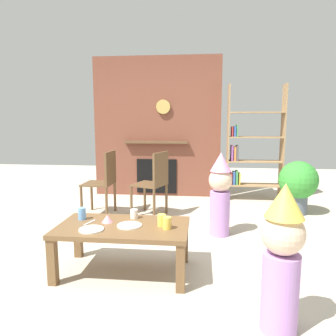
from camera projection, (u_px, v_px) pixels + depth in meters
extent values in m
plane|color=#BCB29E|center=(149.00, 255.00, 3.17)|extent=(12.00, 12.00, 0.00)
cube|color=brown|center=(157.00, 127.00, 5.57)|extent=(2.20, 0.18, 2.40)
cube|color=black|center=(157.00, 176.00, 5.60)|extent=(0.70, 0.02, 0.60)
cube|color=brown|center=(156.00, 142.00, 5.47)|extent=(1.10, 0.10, 0.04)
cylinder|color=tan|center=(163.00, 107.00, 5.39)|extent=(0.24, 0.04, 0.24)
cube|color=#9E7A51|center=(228.00, 143.00, 5.28)|extent=(0.02, 0.28, 1.90)
cube|color=#9E7A51|center=(282.00, 143.00, 5.19)|extent=(0.02, 0.28, 1.90)
cube|color=#9E7A51|center=(253.00, 185.00, 5.34)|extent=(0.86, 0.28, 0.02)
cube|color=#9E7A51|center=(254.00, 161.00, 5.28)|extent=(0.86, 0.28, 0.02)
cube|color=#9E7A51|center=(255.00, 137.00, 5.22)|extent=(0.86, 0.28, 0.02)
cube|color=#9E7A51|center=(256.00, 112.00, 5.16)|extent=(0.86, 0.28, 0.02)
cube|color=#B23333|center=(231.00, 178.00, 5.37)|extent=(0.03, 0.20, 0.19)
cube|color=#3359A5|center=(234.00, 178.00, 5.36)|extent=(0.04, 0.20, 0.21)
cube|color=#3F8C4C|center=(236.00, 177.00, 5.35)|extent=(0.03, 0.20, 0.23)
cube|color=gold|center=(239.00, 178.00, 5.35)|extent=(0.02, 0.20, 0.19)
cube|color=#8C4C99|center=(232.00, 153.00, 5.30)|extent=(0.04, 0.20, 0.25)
cube|color=#D87F3F|center=(235.00, 154.00, 5.30)|extent=(0.03, 0.20, 0.23)
cube|color=#4C4C51|center=(237.00, 153.00, 5.29)|extent=(0.03, 0.20, 0.25)
cube|color=#B23333|center=(232.00, 132.00, 5.25)|extent=(0.03, 0.20, 0.16)
cube|color=#3359A5|center=(235.00, 131.00, 5.24)|extent=(0.03, 0.20, 0.17)
cube|color=#3F8C4C|center=(237.00, 131.00, 5.24)|extent=(0.02, 0.20, 0.19)
cube|color=brown|center=(123.00, 227.00, 2.76)|extent=(1.13, 0.63, 0.04)
cube|color=brown|center=(52.00, 262.00, 2.58)|extent=(0.07, 0.07, 0.39)
cube|color=brown|center=(180.00, 268.00, 2.47)|extent=(0.07, 0.07, 0.39)
cube|color=brown|center=(78.00, 237.00, 3.11)|extent=(0.07, 0.07, 0.39)
cube|color=brown|center=(184.00, 242.00, 3.00)|extent=(0.07, 0.07, 0.39)
cylinder|color=silver|center=(134.00, 214.00, 2.94)|extent=(0.07, 0.07, 0.09)
cylinder|color=#F2CC4C|center=(162.00, 220.00, 2.73)|extent=(0.07, 0.07, 0.10)
cylinder|color=#F2CC4C|center=(167.00, 223.00, 2.65)|extent=(0.07, 0.07, 0.10)
cylinder|color=#669EE0|center=(82.00, 214.00, 2.90)|extent=(0.07, 0.07, 0.11)
cylinder|color=white|center=(129.00, 225.00, 2.73)|extent=(0.21, 0.21, 0.01)
cylinder|color=white|center=(91.00, 229.00, 2.63)|extent=(0.20, 0.20, 0.01)
cone|color=pink|center=(107.00, 219.00, 2.83)|extent=(0.10, 0.10, 0.07)
cube|color=silver|center=(90.00, 222.00, 2.82)|extent=(0.06, 0.15, 0.01)
cylinder|color=#B27FCC|center=(280.00, 293.00, 2.00)|extent=(0.23, 0.23, 0.51)
sphere|color=beige|center=(283.00, 234.00, 1.94)|extent=(0.27, 0.27, 0.27)
cone|color=#F2D14C|center=(285.00, 201.00, 1.91)|extent=(0.24, 0.24, 0.21)
cylinder|color=#B27FCC|center=(220.00, 213.00, 3.69)|extent=(0.23, 0.23, 0.52)
sphere|color=beige|center=(220.00, 180.00, 3.63)|extent=(0.27, 0.27, 0.27)
cone|color=pink|center=(221.00, 162.00, 3.60)|extent=(0.24, 0.24, 0.21)
cube|color=brown|center=(98.00, 184.00, 4.49)|extent=(0.42, 0.42, 0.02)
cube|color=brown|center=(110.00, 167.00, 4.43)|extent=(0.05, 0.40, 0.45)
cylinder|color=brown|center=(92.00, 196.00, 4.73)|extent=(0.04, 0.04, 0.43)
cylinder|color=brown|center=(81.00, 202.00, 4.38)|extent=(0.04, 0.04, 0.43)
cylinder|color=brown|center=(115.00, 197.00, 4.67)|extent=(0.04, 0.04, 0.43)
cylinder|color=brown|center=(107.00, 203.00, 4.32)|extent=(0.04, 0.04, 0.43)
cube|color=brown|center=(149.00, 184.00, 4.43)|extent=(0.52, 0.52, 0.02)
cube|color=brown|center=(161.00, 169.00, 4.32)|extent=(0.17, 0.38, 0.45)
cylinder|color=brown|center=(145.00, 196.00, 4.71)|extent=(0.04, 0.04, 0.43)
cylinder|color=brown|center=(131.00, 202.00, 4.39)|extent=(0.04, 0.04, 0.43)
cylinder|color=brown|center=(166.00, 199.00, 4.55)|extent=(0.04, 0.04, 0.43)
cylinder|color=brown|center=(154.00, 205.00, 4.23)|extent=(0.04, 0.04, 0.43)
cylinder|color=#4C5660|center=(297.00, 205.00, 4.56)|extent=(0.28, 0.28, 0.26)
sphere|color=#348D31|center=(298.00, 180.00, 4.51)|extent=(0.54, 0.54, 0.54)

